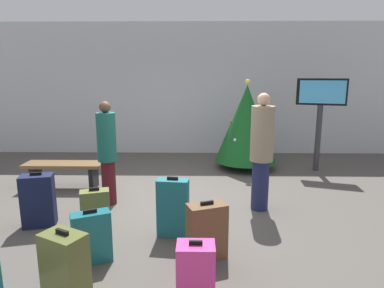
% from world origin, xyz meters
% --- Properties ---
extents(ground_plane, '(16.00, 16.00, 0.00)m').
position_xyz_m(ground_plane, '(0.00, 0.00, 0.00)').
color(ground_plane, '#514C47').
extents(back_wall, '(16.00, 0.20, 3.39)m').
position_xyz_m(back_wall, '(0.00, 3.61, 1.70)').
color(back_wall, silver).
rests_on(back_wall, ground_plane).
extents(holiday_tree, '(1.35, 1.35, 1.99)m').
position_xyz_m(holiday_tree, '(1.50, 2.03, 1.02)').
color(holiday_tree, '#4C3319').
rests_on(holiday_tree, ground_plane).
extents(flight_info_kiosk, '(1.00, 0.37, 2.00)m').
position_xyz_m(flight_info_kiosk, '(3.05, 1.89, 1.43)').
color(flight_info_kiosk, '#333338').
rests_on(flight_info_kiosk, ground_plane).
extents(waiting_bench, '(1.45, 0.44, 0.48)m').
position_xyz_m(waiting_bench, '(-2.05, 0.63, 0.36)').
color(waiting_bench, brown).
rests_on(waiting_bench, ground_plane).
extents(traveller_0, '(0.38, 0.38, 1.68)m').
position_xyz_m(traveller_0, '(-1.02, -0.14, 0.89)').
color(traveller_0, '#4C1419').
rests_on(traveller_0, ground_plane).
extents(traveller_1, '(0.50, 0.50, 1.82)m').
position_xyz_m(traveller_1, '(1.40, -0.31, 0.96)').
color(traveller_1, '#1E234C').
rests_on(traveller_1, ground_plane).
extents(suitcase_0, '(0.50, 0.38, 0.69)m').
position_xyz_m(suitcase_0, '(0.53, -1.75, 0.32)').
color(suitcase_0, brown).
rests_on(suitcase_0, ground_plane).
extents(suitcase_2, '(0.47, 0.35, 0.78)m').
position_xyz_m(suitcase_2, '(-1.79, -0.96, 0.37)').
color(suitcase_2, '#141938').
rests_on(suitcase_2, ground_plane).
extents(suitcase_3, '(0.35, 0.25, 0.64)m').
position_xyz_m(suitcase_3, '(0.41, -2.58, 0.30)').
color(suitcase_3, '#E5388C').
rests_on(suitcase_3, ground_plane).
extents(suitcase_4, '(0.46, 0.35, 0.63)m').
position_xyz_m(suitcase_4, '(-0.76, -1.88, 0.30)').
color(suitcase_4, '#19606B').
rests_on(suitcase_4, ground_plane).
extents(suitcase_5, '(0.42, 0.30, 0.63)m').
position_xyz_m(suitcase_5, '(-0.94, -1.15, 0.29)').
color(suitcase_5, '#59602D').
rests_on(suitcase_5, ground_plane).
extents(suitcase_6, '(0.42, 0.23, 0.81)m').
position_xyz_m(suitcase_6, '(0.11, -1.24, 0.39)').
color(suitcase_6, '#19606B').
rests_on(suitcase_6, ground_plane).
extents(suitcase_7, '(0.47, 0.41, 0.74)m').
position_xyz_m(suitcase_7, '(-0.78, -2.59, 0.35)').
color(suitcase_7, '#59602D').
rests_on(suitcase_7, ground_plane).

